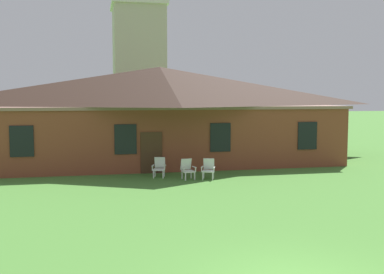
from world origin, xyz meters
TOP-DOWN VIEW (x-y plane):
  - brick_building at (-0.00, 19.54)m, footprint 20.40×10.40m
  - dome_tower at (0.37, 36.44)m, footprint 5.18×5.18m
  - lawn_chair_by_porch at (-0.92, 13.34)m, footprint 0.75×0.80m
  - lawn_chair_near_door at (0.29, 12.52)m, footprint 0.71×0.75m
  - lawn_chair_left_end at (1.28, 12.39)m, footprint 0.77×0.82m

SIDE VIEW (x-z plane):
  - lawn_chair_by_porch at x=-0.92m, z-range 0.02..0.98m
  - lawn_chair_near_door at x=0.29m, z-range 0.02..0.98m
  - lawn_chair_left_end at x=1.28m, z-range 0.02..0.98m
  - brick_building at x=0.00m, z-range 0.05..5.74m
  - dome_tower at x=0.37m, z-range -0.82..17.62m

